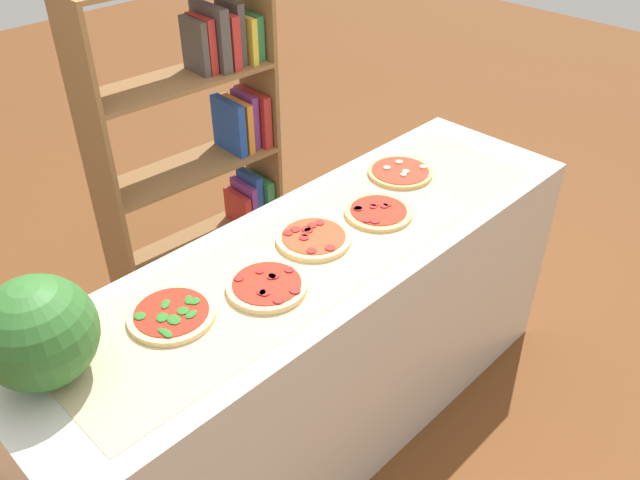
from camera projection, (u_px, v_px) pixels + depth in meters
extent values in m
plane|color=brown|center=(320.00, 424.00, 2.74)|extent=(12.00, 12.00, 0.00)
cube|color=beige|center=(320.00, 344.00, 2.48)|extent=(2.20, 0.64, 0.92)
cube|color=tan|center=(320.00, 245.00, 2.21)|extent=(1.89, 0.50, 0.00)
cylinder|color=#E5C17F|center=(172.00, 314.00, 1.91)|extent=(0.26, 0.26, 0.02)
cylinder|color=#AD2314|center=(171.00, 312.00, 1.90)|extent=(0.22, 0.22, 0.00)
ellipsoid|color=#286B23|center=(189.00, 300.00, 1.94)|extent=(0.04, 0.04, 0.00)
ellipsoid|color=#286B23|center=(164.00, 332.00, 1.83)|extent=(0.03, 0.05, 0.00)
ellipsoid|color=#286B23|center=(162.00, 317.00, 1.88)|extent=(0.05, 0.05, 0.00)
ellipsoid|color=#286B23|center=(194.00, 301.00, 1.94)|extent=(0.04, 0.04, 0.00)
ellipsoid|color=#286B23|center=(165.00, 304.00, 1.92)|extent=(0.05, 0.05, 0.00)
ellipsoid|color=#286B23|center=(166.00, 333.00, 1.82)|extent=(0.03, 0.04, 0.00)
ellipsoid|color=#286B23|center=(140.00, 316.00, 1.88)|extent=(0.04, 0.04, 0.00)
ellipsoid|color=#286B23|center=(174.00, 320.00, 1.87)|extent=(0.04, 0.05, 0.00)
ellipsoid|color=#286B23|center=(190.00, 313.00, 1.89)|extent=(0.04, 0.03, 0.00)
ellipsoid|color=#286B23|center=(183.00, 311.00, 1.90)|extent=(0.04, 0.04, 0.00)
cylinder|color=#E5C17F|center=(267.00, 286.00, 2.01)|extent=(0.25, 0.25, 0.02)
cylinder|color=#AD2314|center=(267.00, 283.00, 2.01)|extent=(0.21, 0.21, 0.00)
cylinder|color=maroon|center=(278.00, 300.00, 1.94)|extent=(0.03, 0.03, 0.00)
cylinder|color=maroon|center=(265.00, 293.00, 1.96)|extent=(0.03, 0.03, 0.00)
cylinder|color=maroon|center=(295.00, 290.00, 1.97)|extent=(0.03, 0.03, 0.00)
cylinder|color=maroon|center=(289.00, 270.00, 2.05)|extent=(0.03, 0.03, 0.00)
cylinder|color=maroon|center=(261.00, 292.00, 1.96)|extent=(0.03, 0.03, 0.00)
cylinder|color=maroon|center=(274.00, 276.00, 2.03)|extent=(0.03, 0.03, 0.00)
cylinder|color=maroon|center=(239.00, 278.00, 2.02)|extent=(0.03, 0.03, 0.00)
cylinder|color=maroon|center=(271.00, 277.00, 2.03)|extent=(0.03, 0.03, 0.00)
cylinder|color=maroon|center=(260.00, 271.00, 2.05)|extent=(0.03, 0.03, 0.00)
cylinder|color=#E5C17F|center=(314.00, 238.00, 2.22)|extent=(0.26, 0.26, 0.02)
cylinder|color=red|center=(314.00, 236.00, 2.21)|extent=(0.22, 0.22, 0.00)
cylinder|color=maroon|center=(330.00, 248.00, 2.15)|extent=(0.03, 0.03, 0.00)
cylinder|color=maroon|center=(288.00, 233.00, 2.22)|extent=(0.03, 0.03, 0.00)
cylinder|color=maroon|center=(312.00, 251.00, 2.14)|extent=(0.03, 0.03, 0.00)
cylinder|color=maroon|center=(304.00, 238.00, 2.20)|extent=(0.03, 0.03, 0.00)
cylinder|color=maroon|center=(295.00, 229.00, 2.24)|extent=(0.04, 0.04, 0.00)
cylinder|color=maroon|center=(312.00, 225.00, 2.26)|extent=(0.03, 0.03, 0.00)
cylinder|color=maroon|center=(306.00, 229.00, 2.24)|extent=(0.03, 0.03, 0.00)
cylinder|color=maroon|center=(320.00, 223.00, 2.27)|extent=(0.03, 0.03, 0.00)
cylinder|color=maroon|center=(305.00, 234.00, 2.22)|extent=(0.03, 0.03, 0.00)
cylinder|color=maroon|center=(309.00, 230.00, 2.23)|extent=(0.03, 0.03, 0.00)
cylinder|color=#DBB26B|center=(378.00, 212.00, 2.36)|extent=(0.24, 0.24, 0.02)
cylinder|color=#AD2314|center=(379.00, 210.00, 2.35)|extent=(0.20, 0.20, 0.00)
cylinder|color=maroon|center=(384.00, 206.00, 2.37)|extent=(0.03, 0.03, 0.00)
cylinder|color=maroon|center=(358.00, 208.00, 2.36)|extent=(0.03, 0.03, 0.00)
cylinder|color=maroon|center=(358.00, 209.00, 2.35)|extent=(0.03, 0.03, 0.00)
cylinder|color=maroon|center=(388.00, 204.00, 2.38)|extent=(0.03, 0.03, 0.00)
cylinder|color=maroon|center=(373.00, 207.00, 2.36)|extent=(0.03, 0.03, 0.00)
cylinder|color=maroon|center=(375.00, 221.00, 2.29)|extent=(0.03, 0.03, 0.00)
cylinder|color=maroon|center=(367.00, 220.00, 2.29)|extent=(0.03, 0.03, 0.00)
cylinder|color=maroon|center=(374.00, 204.00, 2.38)|extent=(0.03, 0.03, 0.00)
cylinder|color=tan|center=(400.00, 173.00, 2.59)|extent=(0.25, 0.25, 0.02)
cylinder|color=red|center=(400.00, 170.00, 2.58)|extent=(0.22, 0.22, 0.00)
cylinder|color=#C6B28E|center=(399.00, 162.00, 2.63)|extent=(0.03, 0.03, 0.01)
cylinder|color=#C6B28E|center=(403.00, 175.00, 2.55)|extent=(0.03, 0.03, 0.01)
cylinder|color=#C6B28E|center=(387.00, 168.00, 2.59)|extent=(0.03, 0.03, 0.01)
cylinder|color=#C6B28E|center=(423.00, 167.00, 2.60)|extent=(0.03, 0.03, 0.01)
cylinder|color=#C6B28E|center=(406.00, 171.00, 2.57)|extent=(0.03, 0.03, 0.01)
sphere|color=#2D6628|center=(39.00, 333.00, 1.65)|extent=(0.30, 0.30, 0.30)
cube|color=brown|center=(262.00, 140.00, 3.09)|extent=(0.03, 0.27, 1.62)
cube|color=brown|center=(106.00, 200.00, 2.65)|extent=(0.03, 0.27, 1.62)
cube|color=brown|center=(208.00, 307.00, 3.33)|extent=(0.79, 0.31, 0.02)
cube|color=gold|center=(263.00, 262.00, 3.47)|extent=(0.04, 0.21, 0.18)
cube|color=gold|center=(256.00, 260.00, 3.43)|extent=(0.05, 0.20, 0.25)
cube|color=silver|center=(250.00, 264.00, 3.41)|extent=(0.04, 0.15, 0.24)
cube|color=#234799|center=(244.00, 266.00, 3.38)|extent=(0.04, 0.17, 0.25)
cube|color=#2D753D|center=(237.00, 270.00, 3.36)|extent=(0.05, 0.18, 0.24)
cube|color=brown|center=(200.00, 242.00, 3.10)|extent=(0.79, 0.31, 0.02)
cube|color=#2D753D|center=(258.00, 195.00, 3.23)|extent=(0.05, 0.22, 0.21)
cube|color=#234799|center=(250.00, 195.00, 3.20)|extent=(0.05, 0.16, 0.25)
cube|color=#753384|center=(244.00, 202.00, 3.19)|extent=(0.04, 0.18, 0.21)
cube|color=#B22823|center=(238.00, 208.00, 3.18)|extent=(0.04, 0.18, 0.16)
cube|color=brown|center=(190.00, 168.00, 2.87)|extent=(0.79, 0.31, 0.02)
cube|color=#B22823|center=(253.00, 117.00, 2.99)|extent=(0.05, 0.22, 0.24)
cube|color=#753384|center=(246.00, 119.00, 2.97)|extent=(0.04, 0.17, 0.25)
cube|color=orange|center=(238.00, 124.00, 2.95)|extent=(0.04, 0.20, 0.23)
cube|color=#234799|center=(229.00, 126.00, 2.92)|extent=(0.05, 0.21, 0.24)
cube|color=brown|center=(178.00, 80.00, 2.64)|extent=(0.79, 0.31, 0.02)
cube|color=#2D753D|center=(249.00, 35.00, 2.78)|extent=(0.05, 0.18, 0.19)
cube|color=gold|center=(240.00, 37.00, 2.75)|extent=(0.04, 0.21, 0.19)
cube|color=#47423D|center=(231.00, 32.00, 2.71)|extent=(0.04, 0.16, 0.25)
cube|color=#B22823|center=(222.00, 38.00, 2.69)|extent=(0.05, 0.22, 0.22)
cube|color=#47423D|center=(211.00, 37.00, 2.66)|extent=(0.06, 0.22, 0.26)
cube|color=#B22823|center=(202.00, 44.00, 2.64)|extent=(0.04, 0.16, 0.22)
cube|color=#47423D|center=(195.00, 46.00, 2.62)|extent=(0.04, 0.16, 0.22)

